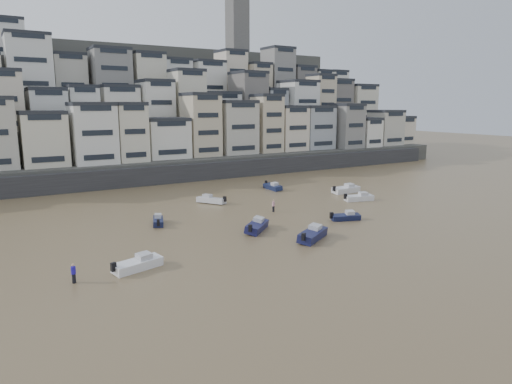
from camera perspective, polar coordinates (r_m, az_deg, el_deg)
ground at (r=33.24m, az=16.40°, el=-16.62°), size 400.00×400.00×0.00m
harbor_wall at (r=91.41m, az=-10.20°, el=2.29°), size 140.00×3.00×3.50m
hillside at (r=129.72m, az=-14.86°, el=9.58°), size 141.04×66.00×50.00m
boat_f at (r=59.85m, az=-12.14°, el=-3.43°), size 2.68×4.47×1.16m
boat_b at (r=61.72m, az=11.16°, el=-2.96°), size 4.47×2.70×1.16m
boat_a at (r=52.31m, az=7.10°, el=-5.09°), size 5.99×4.62×1.59m
boat_j at (r=44.18m, az=-14.58°, el=-8.51°), size 5.45×3.01×1.41m
boat_i at (r=82.37m, az=2.09°, el=0.77°), size 1.82×5.04×1.36m
boat_g at (r=80.78m, az=11.18°, el=0.46°), size 5.98×2.18×1.61m
boat_c at (r=55.44m, az=0.11°, el=-4.14°), size 5.29×4.97×1.49m
boat_h at (r=71.24m, az=-5.62°, el=-0.86°), size 4.20×5.15×1.38m
boat_d at (r=74.58m, az=12.76°, el=-0.55°), size 5.37×2.90×1.39m
person_blue at (r=42.70m, az=-21.85°, el=-9.42°), size 0.44×0.44×1.74m
person_pink at (r=65.29m, az=2.20°, el=-1.74°), size 0.44×0.44×1.74m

